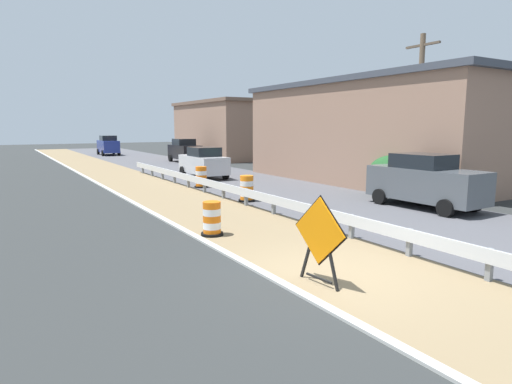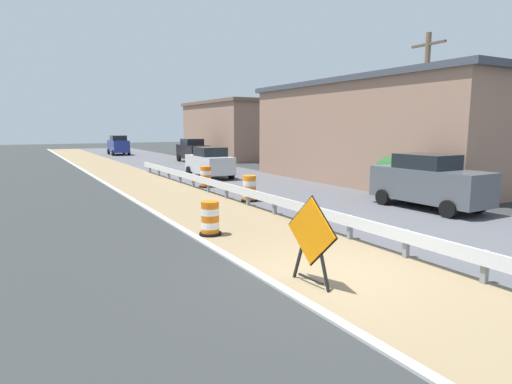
% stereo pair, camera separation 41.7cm
% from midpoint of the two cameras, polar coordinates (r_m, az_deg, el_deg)
% --- Properties ---
extents(ground_plane, '(160.00, 160.00, 0.00)m').
position_cam_midpoint_polar(ground_plane, '(9.66, 10.75, -10.83)').
color(ground_plane, '#2B2D2D').
extents(median_dirt_strip, '(3.88, 120.00, 0.01)m').
position_cam_midpoint_polar(median_dirt_strip, '(10.13, 14.00, -9.99)').
color(median_dirt_strip, '#7F6B4C').
rests_on(median_dirt_strip, ground).
extents(far_lane_asphalt, '(7.17, 120.00, 0.00)m').
position_cam_midpoint_polar(far_lane_asphalt, '(14.39, 30.28, -5.38)').
color(far_lane_asphalt, '#4C4C51').
rests_on(far_lane_asphalt, ground).
extents(curb_near_edge, '(0.20, 120.00, 0.11)m').
position_cam_midpoint_polar(curb_near_edge, '(8.92, 4.20, -12.35)').
color(curb_near_edge, '#ADADA8').
rests_on(curb_near_edge, ground).
extents(guardrail_median, '(0.18, 50.85, 0.71)m').
position_cam_midpoint_polar(guardrail_median, '(10.12, 28.84, -7.80)').
color(guardrail_median, silver).
rests_on(guardrail_median, ground).
extents(warning_sign_diamond, '(0.18, 1.46, 1.86)m').
position_cam_midpoint_polar(warning_sign_diamond, '(8.81, 8.62, -5.71)').
color(warning_sign_diamond, black).
rests_on(warning_sign_diamond, ground).
extents(traffic_barrel_nearest, '(0.66, 0.66, 1.01)m').
position_cam_midpoint_polar(traffic_barrel_nearest, '(12.86, -5.13, -3.69)').
color(traffic_barrel_nearest, orange).
rests_on(traffic_barrel_nearest, ground).
extents(traffic_barrel_close, '(0.72, 0.72, 1.11)m').
position_cam_midpoint_polar(traffic_barrel_close, '(18.58, -0.23, 0.32)').
color(traffic_barrel_close, orange).
rests_on(traffic_barrel_close, ground).
extents(traffic_barrel_mid, '(0.72, 0.72, 1.10)m').
position_cam_midpoint_polar(traffic_barrel_mid, '(23.00, -6.10, 1.87)').
color(traffic_barrel_mid, orange).
rests_on(traffic_barrel_mid, ground).
extents(car_lead_near_lane, '(2.03, 4.42, 2.18)m').
position_cam_midpoint_polar(car_lead_near_lane, '(51.44, -17.46, 5.91)').
color(car_lead_near_lane, navy).
rests_on(car_lead_near_lane, ground).
extents(car_trailing_near_lane, '(2.04, 4.62, 2.13)m').
position_cam_midpoint_polar(car_trailing_near_lane, '(18.19, 22.42, 1.26)').
color(car_trailing_near_lane, '#4C5156').
rests_on(car_trailing_near_lane, ground).
extents(car_lead_far_lane, '(2.01, 4.33, 1.92)m').
position_cam_midpoint_polar(car_lead_far_lane, '(27.25, -5.71, 3.91)').
color(car_lead_far_lane, silver).
rests_on(car_lead_far_lane, ground).
extents(car_mid_far_lane, '(1.98, 4.01, 2.09)m').
position_cam_midpoint_polar(car_mid_far_lane, '(39.56, -8.02, 5.45)').
color(car_mid_far_lane, black).
rests_on(car_mid_far_lane, ground).
extents(roadside_shop_near, '(8.98, 16.55, 5.77)m').
position_cam_midpoint_polar(roadside_shop_near, '(26.91, 17.74, 7.60)').
color(roadside_shop_near, '#93705B').
rests_on(roadside_shop_near, ground).
extents(roadside_shop_far, '(8.03, 12.93, 5.66)m').
position_cam_midpoint_polar(roadside_shop_far, '(44.72, -1.78, 8.19)').
color(roadside_shop_far, '#93705B').
rests_on(roadside_shop_far, ground).
extents(utility_pole_near, '(0.24, 1.80, 7.33)m').
position_cam_midpoint_polar(utility_pole_near, '(21.60, 21.83, 9.69)').
color(utility_pole_near, brown).
rests_on(utility_pole_near, ground).
extents(bush_roadside, '(2.16, 2.16, 1.87)m').
position_cam_midpoint_polar(bush_roadside, '(20.96, 18.43, 2.02)').
color(bush_roadside, '#1E4C23').
rests_on(bush_roadside, ground).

